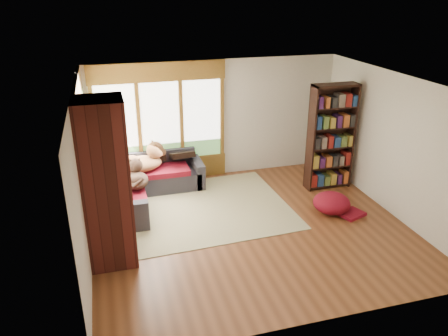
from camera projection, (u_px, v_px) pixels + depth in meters
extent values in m
plane|color=brown|center=(251.00, 227.00, 7.85)|extent=(5.50, 5.50, 0.00)
plane|color=white|center=(254.00, 83.00, 6.84)|extent=(5.50, 5.50, 0.00)
cube|color=silver|center=(215.00, 119.00, 9.57)|extent=(5.50, 0.04, 2.60)
cube|color=silver|center=(322.00, 236.00, 5.13)|extent=(5.50, 0.04, 2.60)
cube|color=silver|center=(82.00, 178.00, 6.66)|extent=(0.04, 5.00, 2.60)
cube|color=silver|center=(394.00, 145.00, 8.03)|extent=(0.04, 5.00, 2.60)
cube|color=brown|center=(161.00, 122.00, 9.22)|extent=(2.82, 0.10, 1.90)
cube|color=white|center=(161.00, 122.00, 9.22)|extent=(2.54, 0.09, 1.62)
cube|color=brown|center=(85.00, 149.00, 7.72)|extent=(0.10, 2.62, 1.90)
cube|color=white|center=(85.00, 149.00, 7.72)|extent=(0.09, 2.36, 1.62)
cube|color=#688953|center=(85.00, 114.00, 8.31)|extent=(0.03, 0.72, 0.90)
cube|color=#471914|center=(106.00, 185.00, 6.44)|extent=(0.70, 0.70, 2.60)
cube|color=#29282E|center=(145.00, 181.00, 9.18)|extent=(2.20, 0.90, 0.42)
cube|color=#29282E|center=(142.00, 158.00, 9.33)|extent=(2.20, 0.20, 0.38)
cube|color=#29282E|center=(192.00, 172.00, 9.39)|extent=(0.20, 0.90, 0.60)
cube|color=maroon|center=(140.00, 172.00, 8.94)|extent=(1.90, 0.66, 0.12)
cube|color=#29282E|center=(115.00, 198.00, 8.44)|extent=(0.90, 2.20, 0.42)
cube|color=#29282E|center=(94.00, 182.00, 8.20)|extent=(0.20, 2.20, 0.38)
cube|color=#29282E|center=(117.00, 219.00, 7.52)|extent=(0.90, 0.20, 0.60)
cube|color=maroon|center=(121.00, 193.00, 8.06)|extent=(0.66, 1.20, 0.12)
cube|color=maroon|center=(118.00, 173.00, 8.90)|extent=(0.66, 0.66, 0.12)
cube|color=beige|center=(196.00, 209.00, 8.46)|extent=(3.65, 2.85, 0.01)
cube|color=black|center=(351.00, 136.00, 9.13)|extent=(0.04, 0.32, 2.23)
cube|color=black|center=(311.00, 139.00, 8.91)|extent=(0.04, 0.32, 2.23)
cube|color=black|center=(327.00, 135.00, 9.15)|extent=(0.95, 0.02, 2.23)
cube|color=black|center=(326.00, 184.00, 9.43)|extent=(0.87, 0.30, 0.03)
cube|color=black|center=(328.00, 165.00, 9.26)|extent=(0.87, 0.30, 0.03)
cube|color=black|center=(330.00, 147.00, 9.10)|extent=(0.87, 0.30, 0.03)
cube|color=black|center=(332.00, 127.00, 8.93)|extent=(0.87, 0.30, 0.03)
cube|color=black|center=(334.00, 107.00, 8.77)|extent=(0.87, 0.30, 0.03)
cube|color=black|center=(336.00, 86.00, 8.60)|extent=(0.87, 0.30, 0.03)
cube|color=#726659|center=(331.00, 138.00, 9.00)|extent=(0.83, 0.24, 2.07)
ellipsoid|color=maroon|center=(332.00, 202.00, 8.31)|extent=(0.84, 0.84, 0.38)
ellipsoid|color=brown|center=(140.00, 159.00, 8.88)|extent=(0.94, 0.68, 0.30)
sphere|color=brown|center=(155.00, 150.00, 8.94)|extent=(0.40, 0.40, 0.36)
cone|color=brown|center=(152.00, 144.00, 8.86)|extent=(0.15, 0.15, 0.15)
ellipsoid|color=black|center=(136.00, 176.00, 8.21)|extent=(0.49, 0.72, 0.23)
sphere|color=black|center=(135.00, 165.00, 8.39)|extent=(0.30, 0.30, 0.28)
cone|color=black|center=(135.00, 161.00, 8.31)|extent=(0.11, 0.11, 0.12)
cube|color=black|center=(175.00, 149.00, 9.31)|extent=(0.45, 0.12, 0.45)
cube|color=black|center=(147.00, 151.00, 9.16)|extent=(0.45, 0.12, 0.45)
cube|color=black|center=(102.00, 164.00, 8.52)|extent=(0.45, 0.12, 0.45)
cube|color=black|center=(103.00, 187.00, 7.55)|extent=(0.45, 0.12, 0.45)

